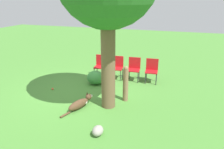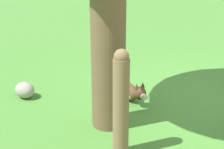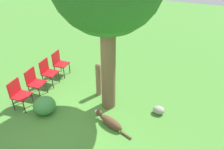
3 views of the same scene
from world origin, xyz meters
name	(u,v)px [view 1 (image 1 of 3)]	position (x,y,z in m)	size (l,w,h in m)	color
ground_plane	(83,94)	(0.00, 0.00, 0.00)	(30.00, 30.00, 0.00)	#478433
dog	(80,103)	(0.88, 0.33, 0.13)	(1.18, 0.48, 0.35)	#513823
fence_post	(126,83)	(0.02, 1.42, 0.55)	(0.16, 0.16, 1.09)	#846647
red_chair_0	(101,65)	(-1.71, -0.05, 0.50)	(0.46, 0.47, 0.86)	#B21419
red_chair_1	(117,66)	(-1.73, 0.60, 0.50)	(0.46, 0.47, 0.86)	#B21419
red_chair_2	(134,68)	(-1.75, 1.26, 0.50)	(0.46, 0.47, 0.86)	#B21419
red_chair_3	(152,69)	(-1.77, 1.91, 0.50)	(0.46, 0.47, 0.86)	#B21419
tennis_ball	(53,89)	(0.04, -1.14, 0.03)	(0.07, 0.07, 0.07)	#E54C33
garden_rock	(98,131)	(1.94, 1.29, 0.11)	(0.32, 0.24, 0.23)	gray
low_shrub	(96,77)	(-0.94, 0.04, 0.24)	(0.61, 0.61, 0.49)	#3D843D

